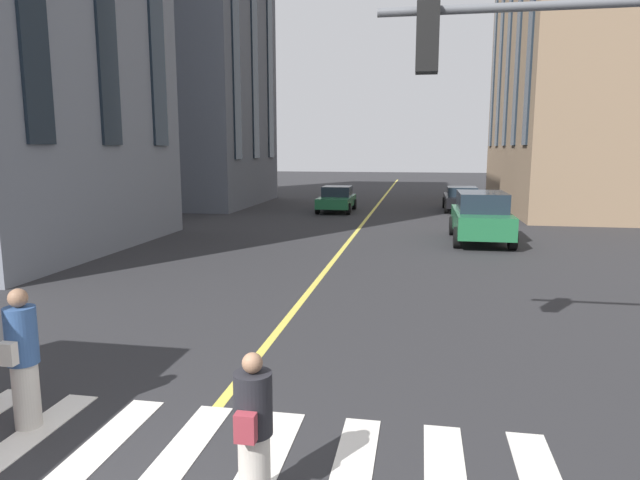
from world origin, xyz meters
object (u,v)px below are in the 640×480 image
(pedestrian_companion, at_px, (23,359))
(traffic_light_mast, at_px, (596,115))
(car_green_parked_a, at_px, (337,199))
(car_green_far, at_px, (481,216))
(car_black_parked_b, at_px, (461,198))
(pedestrian_near, at_px, (253,430))

(pedestrian_companion, distance_m, traffic_light_mast, 7.93)
(car_green_parked_a, relative_size, pedestrian_companion, 2.16)
(car_green_parked_a, height_order, traffic_light_mast, traffic_light_mast)
(car_green_far, distance_m, traffic_light_mast, 13.98)
(car_black_parked_b, bearing_deg, car_green_parked_a, 102.40)
(car_green_parked_a, bearing_deg, pedestrian_companion, 179.57)
(pedestrian_near, bearing_deg, pedestrian_companion, 73.65)
(car_black_parked_b, xyz_separation_m, car_green_parked_a, (-1.51, 6.88, -0.00))
(pedestrian_near, xyz_separation_m, pedestrian_companion, (0.96, 3.27, 0.13))
(car_green_far, bearing_deg, pedestrian_near, 167.22)
(car_black_parked_b, relative_size, pedestrian_near, 2.82)
(car_green_far, xyz_separation_m, pedestrian_companion, (-15.76, 7.06, -0.06))
(pedestrian_companion, relative_size, traffic_light_mast, 0.33)
(traffic_light_mast, bearing_deg, car_green_far, -0.12)
(car_black_parked_b, distance_m, pedestrian_companion, 27.44)
(car_black_parked_b, xyz_separation_m, pedestrian_near, (-27.47, 3.79, 0.07))
(car_black_parked_b, relative_size, pedestrian_companion, 2.44)
(pedestrian_near, distance_m, traffic_light_mast, 5.78)
(car_green_parked_a, bearing_deg, car_black_parked_b, -77.60)
(car_black_parked_b, xyz_separation_m, pedestrian_companion, (-26.51, 7.06, 0.21))
(car_green_parked_a, relative_size, car_green_far, 0.83)
(car_black_parked_b, bearing_deg, car_green_far, 180.00)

